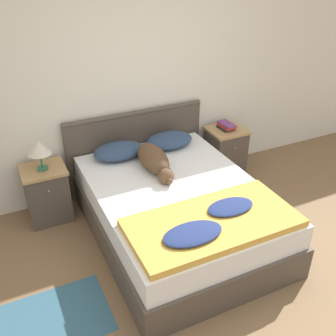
# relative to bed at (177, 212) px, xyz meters

# --- Properties ---
(ground_plane) EXTENTS (16.00, 16.00, 0.00)m
(ground_plane) POSITION_rel_bed_xyz_m (0.11, -1.02, -0.27)
(ground_plane) COLOR brown
(wall_back) EXTENTS (9.00, 0.06, 2.55)m
(wall_back) POSITION_rel_bed_xyz_m (0.11, 1.11, 1.00)
(wall_back) COLOR silver
(wall_back) RESTS_ON ground_plane
(bed) EXTENTS (1.52, 2.04, 0.55)m
(bed) POSITION_rel_bed_xyz_m (0.00, 0.00, 0.00)
(bed) COLOR #4C4238
(bed) RESTS_ON ground_plane
(headboard) EXTENTS (1.60, 0.06, 0.93)m
(headboard) POSITION_rel_bed_xyz_m (0.00, 1.04, 0.21)
(headboard) COLOR #4C4238
(headboard) RESTS_ON ground_plane
(nightstand_left) EXTENTS (0.43, 0.41, 0.59)m
(nightstand_left) POSITION_rel_bed_xyz_m (-1.07, 0.83, 0.02)
(nightstand_left) COLOR #4C4238
(nightstand_left) RESTS_ON ground_plane
(nightstand_right) EXTENTS (0.43, 0.41, 0.59)m
(nightstand_right) POSITION_rel_bed_xyz_m (1.07, 0.83, 0.02)
(nightstand_right) COLOR #4C4238
(nightstand_right) RESTS_ON ground_plane
(pillow_left) EXTENTS (0.53, 0.36, 0.15)m
(pillow_left) POSITION_rel_bed_xyz_m (-0.29, 0.79, 0.36)
(pillow_left) COLOR navy
(pillow_left) RESTS_ON bed
(pillow_right) EXTENTS (0.53, 0.36, 0.15)m
(pillow_right) POSITION_rel_bed_xyz_m (0.29, 0.79, 0.36)
(pillow_right) COLOR navy
(pillow_right) RESTS_ON bed
(quilt) EXTENTS (1.38, 0.68, 0.11)m
(quilt) POSITION_rel_bed_xyz_m (-0.01, -0.63, 0.32)
(quilt) COLOR gold
(quilt) RESTS_ON bed
(dog) EXTENTS (0.25, 0.75, 0.24)m
(dog) POSITION_rel_bed_xyz_m (-0.06, 0.39, 0.39)
(dog) COLOR brown
(dog) RESTS_ON bed
(book_stack) EXTENTS (0.16, 0.24, 0.07)m
(book_stack) POSITION_rel_bed_xyz_m (1.07, 0.85, 0.35)
(book_stack) COLOR #232328
(book_stack) RESTS_ON nightstand_right
(table_lamp) EXTENTS (0.23, 0.23, 0.30)m
(table_lamp) POSITION_rel_bed_xyz_m (-1.07, 0.81, 0.55)
(table_lamp) COLOR #336B4C
(table_lamp) RESTS_ON nightstand_left
(rug) EXTENTS (1.24, 0.62, 0.00)m
(rug) POSITION_rel_bed_xyz_m (-1.51, -0.50, -0.27)
(rug) COLOR #335B70
(rug) RESTS_ON ground_plane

